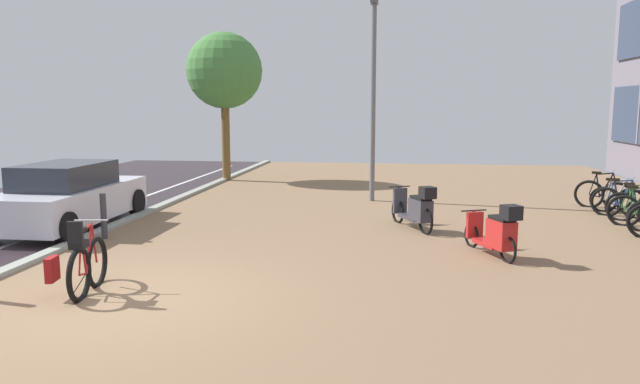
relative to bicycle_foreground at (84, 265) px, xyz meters
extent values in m
cube|color=#84664A|center=(5.41, -0.16, -0.43)|extent=(14.40, 40.00, 0.05)
cube|color=slate|center=(12.76, 14.64, 1.92)|extent=(0.10, 0.12, 2.06)
torus|color=black|center=(0.07, -0.27, -0.06)|extent=(0.19, 0.77, 0.77)
torus|color=black|center=(-0.02, 0.38, -0.06)|extent=(0.19, 0.77, 0.77)
cylinder|color=maroon|center=(0.02, 0.12, 0.22)|extent=(0.08, 0.33, 0.67)
cylinder|color=maroon|center=(0.04, -0.08, 0.19)|extent=(0.06, 0.15, 0.61)
cylinder|color=maroon|center=(0.02, 0.07, 0.52)|extent=(0.09, 0.40, 0.09)
cylinder|color=maroon|center=(0.05, -0.15, -0.09)|extent=(0.07, 0.26, 0.08)
cylinder|color=maroon|center=(0.06, -0.20, 0.22)|extent=(0.05, 0.17, 0.56)
cylinder|color=maroon|center=(-0.01, 0.32, 0.24)|extent=(0.05, 0.15, 0.61)
cube|color=black|center=(0.05, -0.13, 0.53)|extent=(0.12, 0.23, 0.06)
cylinder|color=#ADADB2|center=(-0.01, 0.27, 0.59)|extent=(0.48, 0.09, 0.02)
cube|color=black|center=(0.07, -0.22, 0.35)|extent=(0.23, 0.27, 0.10)
cube|color=black|center=(0.08, -0.32, 0.53)|extent=(0.21, 0.09, 0.32)
cube|color=maroon|center=(-0.31, -0.28, 0.01)|extent=(0.14, 0.29, 0.34)
cylinder|color=black|center=(-0.04, -0.11, -0.26)|extent=(0.18, 0.12, 0.30)
torus|color=black|center=(9.34, 6.05, -0.08)|extent=(0.68, 0.39, 0.72)
cylinder|color=#316A31|center=(9.50, 5.97, 0.16)|extent=(0.14, 0.09, 0.58)
cylinder|color=#316A31|center=(9.44, 6.00, -0.11)|extent=(0.23, 0.13, 0.08)
cylinder|color=#316A31|center=(9.40, 6.02, 0.18)|extent=(0.15, 0.10, 0.53)
cube|color=black|center=(9.46, 5.99, 0.48)|extent=(0.24, 0.18, 0.06)
torus|color=black|center=(9.49, 6.67, -0.09)|extent=(0.66, 0.39, 0.70)
cylinder|color=#2C6436|center=(9.83, 6.49, 0.16)|extent=(0.29, 0.18, 0.62)
cylinder|color=#2C6436|center=(9.66, 6.58, 0.14)|extent=(0.14, 0.09, 0.56)
cylinder|color=#2C6436|center=(9.79, 6.52, 0.44)|extent=(0.36, 0.21, 0.08)
cylinder|color=#2C6436|center=(9.60, 6.61, -0.11)|extent=(0.23, 0.14, 0.08)
cylinder|color=#2C6436|center=(9.56, 6.64, 0.16)|extent=(0.16, 0.10, 0.51)
cube|color=black|center=(9.62, 6.61, 0.46)|extent=(0.24, 0.18, 0.06)
torus|color=black|center=(9.38, 7.29, -0.08)|extent=(0.67, 0.41, 0.73)
torus|color=black|center=(9.95, 6.98, -0.08)|extent=(0.67, 0.41, 0.73)
cylinder|color=navy|center=(9.72, 7.11, 0.18)|extent=(0.30, 0.18, 0.64)
cylinder|color=navy|center=(9.55, 7.20, 0.16)|extent=(0.14, 0.10, 0.58)
cylinder|color=navy|center=(9.67, 7.13, 0.47)|extent=(0.36, 0.22, 0.08)
cylinder|color=navy|center=(9.48, 7.23, -0.10)|extent=(0.24, 0.15, 0.08)
cylinder|color=navy|center=(9.44, 7.26, 0.18)|extent=(0.16, 0.10, 0.53)
cylinder|color=navy|center=(9.90, 7.01, 0.21)|extent=(0.14, 0.10, 0.58)
cube|color=black|center=(9.50, 7.22, 0.48)|extent=(0.24, 0.18, 0.06)
cylinder|color=#ADADB2|center=(9.84, 7.04, 0.54)|extent=(0.25, 0.43, 0.02)
torus|color=black|center=(9.50, 7.86, -0.11)|extent=(0.64, 0.31, 0.67)
torus|color=black|center=(10.05, 7.64, -0.11)|extent=(0.64, 0.31, 0.67)
cylinder|color=#B1B0B4|center=(9.83, 7.73, 0.14)|extent=(0.29, 0.14, 0.59)
cylinder|color=#B1B0B4|center=(9.67, 7.80, 0.11)|extent=(0.13, 0.08, 0.53)
cylinder|color=#B1B0B4|center=(9.79, 7.75, 0.40)|extent=(0.35, 0.17, 0.08)
cylinder|color=#B1B0B4|center=(9.60, 7.82, -0.13)|extent=(0.22, 0.11, 0.07)
cylinder|color=#B1B0B4|center=(9.56, 7.84, 0.14)|extent=(0.15, 0.08, 0.49)
cylinder|color=#B1B0B4|center=(10.00, 7.66, 0.16)|extent=(0.14, 0.08, 0.53)
cube|color=black|center=(9.62, 7.81, 0.42)|extent=(0.24, 0.17, 0.06)
cylinder|color=#ADADB2|center=(9.95, 7.68, 0.47)|extent=(0.20, 0.45, 0.02)
torus|color=black|center=(9.34, 8.50, -0.07)|extent=(0.71, 0.38, 0.75)
torus|color=black|center=(9.95, 8.23, -0.07)|extent=(0.71, 0.38, 0.75)
cylinder|color=black|center=(9.70, 8.34, 0.20)|extent=(0.31, 0.17, 0.66)
cylinder|color=black|center=(9.52, 8.42, 0.18)|extent=(0.14, 0.09, 0.60)
cylinder|color=black|center=(9.66, 8.36, 0.50)|extent=(0.38, 0.20, 0.09)
cylinder|color=black|center=(9.46, 8.45, -0.09)|extent=(0.25, 0.13, 0.08)
cylinder|color=black|center=(9.41, 8.47, 0.20)|extent=(0.17, 0.09, 0.55)
cylinder|color=black|center=(9.89, 8.25, 0.23)|extent=(0.15, 0.09, 0.60)
cube|color=black|center=(9.47, 8.44, 0.51)|extent=(0.24, 0.17, 0.06)
cylinder|color=#ADADB2|center=(9.84, 8.28, 0.57)|extent=(0.22, 0.45, 0.02)
torus|color=black|center=(4.95, 4.60, -0.15)|extent=(0.31, 0.54, 0.58)
torus|color=black|center=(4.38, 5.77, -0.15)|extent=(0.31, 0.54, 0.58)
cube|color=#363741|center=(4.66, 5.19, -0.17)|extent=(0.57, 0.78, 0.08)
cube|color=#363741|center=(4.85, 4.81, 0.06)|extent=(0.52, 0.65, 0.46)
cube|color=black|center=(4.85, 4.81, 0.32)|extent=(0.46, 0.58, 0.06)
cylinder|color=#363741|center=(4.39, 5.75, 0.14)|extent=(0.12, 0.14, 0.58)
cube|color=#363741|center=(4.42, 5.68, 0.11)|extent=(0.32, 0.21, 0.57)
cylinder|color=black|center=(4.40, 5.72, 0.42)|extent=(0.48, 0.25, 0.03)
cube|color=black|center=(4.97, 4.56, 0.47)|extent=(0.37, 0.37, 0.24)
torus|color=black|center=(6.23, 2.49, -0.19)|extent=(0.23, 0.46, 0.48)
torus|color=black|center=(5.76, 3.59, -0.19)|extent=(0.23, 0.46, 0.48)
cube|color=red|center=(5.99, 3.04, -0.21)|extent=(0.52, 0.72, 0.08)
cube|color=red|center=(6.14, 2.69, 0.04)|extent=(0.48, 0.60, 0.49)
cube|color=black|center=(6.14, 2.69, 0.32)|extent=(0.43, 0.54, 0.06)
cylinder|color=red|center=(5.77, 3.56, 0.05)|extent=(0.11, 0.14, 0.49)
cube|color=red|center=(5.80, 3.50, 0.03)|extent=(0.33, 0.20, 0.48)
cylinder|color=black|center=(5.78, 3.54, 0.29)|extent=(0.49, 0.23, 0.03)
cube|color=black|center=(6.25, 2.44, 0.47)|extent=(0.37, 0.37, 0.24)
cube|color=silver|center=(-2.76, 4.38, 0.12)|extent=(1.69, 4.14, 0.72)
cube|color=#282D38|center=(-2.76, 4.23, 0.74)|extent=(1.42, 2.13, 0.52)
cylinder|color=black|center=(-3.56, 5.92, -0.10)|extent=(0.20, 0.62, 0.62)
cylinder|color=black|center=(-1.96, 5.92, -0.10)|extent=(0.20, 0.62, 0.62)
cylinder|color=black|center=(-1.96, 2.83, -0.10)|extent=(0.20, 0.62, 0.62)
cylinder|color=slate|center=(3.65, 8.82, 2.25)|extent=(0.14, 0.14, 5.31)
cube|color=#4C4C51|center=(3.65, 8.82, 5.02)|extent=(0.20, 0.52, 0.18)
cylinder|color=brown|center=(-1.70, 12.77, 1.06)|extent=(0.29, 0.29, 2.93)
sphere|color=#45803C|center=(-1.70, 12.77, 3.45)|extent=(2.65, 2.65, 2.65)
cylinder|color=#38383D|center=(-1.44, 3.32, 0.05)|extent=(0.12, 0.12, 0.92)
camera|label=1|loc=(4.35, -7.58, 2.22)|focal=33.17mm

